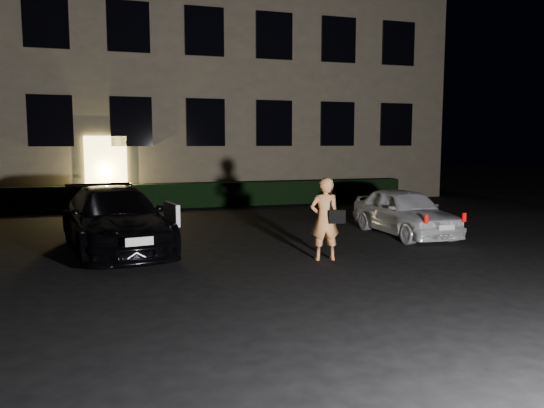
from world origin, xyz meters
name	(u,v)px	position (x,y,z in m)	size (l,w,h in m)	color
ground	(323,276)	(0.00, 0.00, 0.00)	(80.00, 80.00, 0.00)	black
building	(188,55)	(0.00, 14.99, 6.00)	(20.00, 8.11, 12.00)	#716750
hedge	(209,194)	(0.00, 10.50, 0.42)	(15.00, 0.70, 0.85)	black
sedan	(115,219)	(-3.35, 3.37, 0.66)	(2.54, 4.80, 1.33)	black
hatch	(405,212)	(3.50, 3.14, 0.58)	(1.41, 3.44, 1.17)	silver
man	(325,219)	(0.52, 1.13, 0.81)	(0.67, 0.45, 1.61)	#E89352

